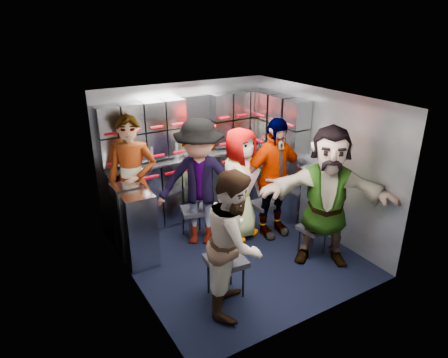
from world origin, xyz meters
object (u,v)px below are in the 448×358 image
jump_seat_mid_right (264,206)px  attendant_arc_e (327,197)px  attendant_arc_d (273,179)px  attendant_arc_c (240,184)px  jump_seat_near_right (313,229)px  jump_seat_near_left (226,263)px  attendant_standing (133,183)px  attendant_arc_b (200,184)px  jump_seat_mid_left (195,212)px  attendant_arc_a (235,242)px  jump_seat_center (233,206)px

jump_seat_mid_right → attendant_arc_e: (0.15, -1.07, 0.54)m
attendant_arc_d → attendant_arc_c: bearing=158.3°
jump_seat_mid_right → jump_seat_near_right: size_ratio=1.03×
jump_seat_near_left → attendant_standing: size_ratio=0.27×
attendant_arc_b → attendant_arc_d: bearing=17.3°
attendant_arc_e → attendant_arc_b: bearing=172.2°
attendant_arc_b → attendant_arc_e: 1.68m
jump_seat_mid_left → attendant_arc_a: size_ratio=0.28×
attendant_arc_c → attendant_arc_d: size_ratio=0.93×
jump_seat_near_right → attendant_arc_a: 1.56m
attendant_arc_a → attendant_arc_b: attendant_arc_b is taller
jump_seat_mid_right → attendant_arc_e: 1.21m
jump_seat_near_left → attendant_arc_b: (0.31, 1.20, 0.46)m
attendant_arc_b → attendant_arc_d: attendant_arc_b is taller
jump_seat_near_left → attendant_arc_e: 1.54m
jump_seat_mid_right → attendant_standing: 1.96m
jump_seat_near_left → jump_seat_near_right: jump_seat_near_left is taller
jump_seat_near_left → jump_seat_mid_left: 1.42m
jump_seat_near_left → jump_seat_mid_right: jump_seat_near_left is taller
attendant_arc_b → attendant_standing: bearing=-174.3°
attendant_arc_d → jump_seat_mid_right: bearing=92.0°
jump_seat_mid_right → attendant_arc_e: attendant_arc_e is taller
attendant_standing → attendant_arc_c: (1.35, -0.58, -0.10)m
jump_seat_near_right → attendant_standing: attendant_standing is taller
jump_seat_near_left → jump_seat_near_right: size_ratio=1.20×
jump_seat_mid_right → attendant_arc_c: size_ratio=0.26×
attendant_standing → attendant_arc_a: attendant_standing is taller
attendant_arc_a → attendant_arc_e: bearing=-44.3°
jump_seat_mid_left → attendant_arc_e: size_ratio=0.25×
jump_seat_mid_left → attendant_arc_a: 1.65m
attendant_arc_e → attendant_arc_c: bearing=157.3°
jump_seat_mid_left → attendant_arc_d: size_ratio=0.26×
jump_seat_mid_left → jump_seat_center: (0.56, -0.14, 0.02)m
jump_seat_near_right → attendant_arc_a: bearing=-166.8°
attendant_arc_b → jump_seat_near_left: bearing=-69.1°
jump_seat_mid_right → attendant_arc_c: 0.62m
attendant_arc_d → jump_seat_near_right: bearing=-76.3°
attendant_arc_a → jump_seat_mid_right: bearing=-7.4°
jump_seat_center → attendant_arc_e: bearing=-65.2°
attendant_arc_a → attendant_arc_d: (1.31, 1.06, 0.07)m
jump_seat_mid_left → attendant_arc_c: 0.77m
attendant_arc_c → jump_seat_near_right: bearing=-76.1°
jump_seat_near_left → attendant_arc_e: attendant_arc_e is taller
attendant_standing → attendant_arc_c: attendant_standing is taller
jump_seat_center → attendant_arc_e: size_ratio=0.26×
jump_seat_mid_left → attendant_arc_e: (1.15, -1.40, 0.53)m
jump_seat_near_left → attendant_arc_d: size_ratio=0.28×
attendant_arc_a → attendant_arc_b: bearing=26.6°
jump_seat_center → jump_seat_near_right: bearing=-61.7°
attendant_arc_c → attendant_arc_d: (0.44, -0.19, 0.06)m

